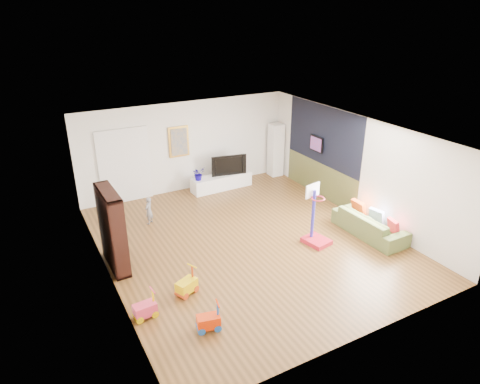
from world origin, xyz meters
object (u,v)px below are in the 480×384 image
media_console (221,182)px  sofa (370,224)px  basketball_hoop (318,216)px  bookshelf (112,230)px

media_console → sofa: (1.91, -4.36, 0.06)m
media_console → basketball_hoop: basketball_hoop is taller
media_console → sofa: bearing=-68.3°
bookshelf → sofa: bookshelf is taller
media_console → bookshelf: 4.83m
sofa → basketball_hoop: size_ratio=1.32×
basketball_hoop → media_console: bearing=86.3°
sofa → basketball_hoop: (-1.40, 0.28, 0.45)m
media_console → bookshelf: size_ratio=1.08×
media_console → sofa: 4.76m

